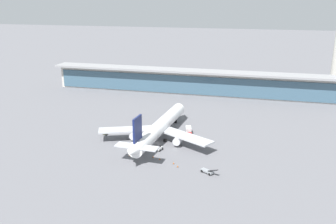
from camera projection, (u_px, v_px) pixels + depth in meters
name	position (u px, v px, depth m)	size (l,w,h in m)	color
ground_plane	(157.00, 143.00, 152.48)	(1200.00, 1200.00, 0.00)	slate
airliner_on_stand	(159.00, 128.00, 154.54)	(49.72, 64.78, 17.24)	white
service_truck_near_nose_white	(160.00, 148.00, 145.02)	(2.37, 3.20, 2.05)	silver
service_truck_under_wing_olive	(106.00, 132.00, 162.89)	(2.56, 6.93, 2.70)	olive
service_truck_mid_apron_blue	(150.00, 128.00, 167.72)	(3.03, 2.01, 2.05)	#234C9E
service_truck_by_tail_grey	(208.00, 171.00, 126.06)	(6.55, 4.62, 2.70)	gray
service_truck_on_taxiway_red	(189.00, 131.00, 161.80)	(4.14, 7.65, 3.10)	#B21E1E
terminal_building	(195.00, 82.00, 228.29)	(183.60, 12.80, 15.20)	beige
safety_cone_alpha	(153.00, 157.00, 138.67)	(0.62, 0.62, 0.70)	orange
safety_cone_bravo	(160.00, 159.00, 136.81)	(0.62, 0.62, 0.70)	orange
safety_cone_charlie	(129.00, 155.00, 139.98)	(0.62, 0.62, 0.70)	orange
safety_cone_delta	(174.00, 163.00, 133.33)	(0.62, 0.62, 0.70)	orange
safety_cone_echo	(178.00, 166.00, 130.85)	(0.62, 0.62, 0.70)	orange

